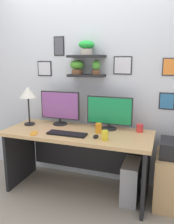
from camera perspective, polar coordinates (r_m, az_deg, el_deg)
The scene contains 13 objects.
ground_plane at distance 2.97m, azimuth -2.26°, elevation -18.76°, with size 8.00×8.00×0.00m, color gray.
back_wall_assembly at distance 2.95m, azimuth 0.66°, elevation 8.92°, with size 4.40×0.24×2.70m.
desk at distance 2.78m, azimuth -1.93°, elevation -8.59°, with size 1.70×0.68×0.75m.
monitor_left at distance 2.92m, azimuth -6.70°, elevation 1.19°, with size 0.52×0.18×0.42m.
monitor_right at distance 2.72m, azimuth 5.54°, elevation -0.11°, with size 0.54×0.18×0.39m.
keyboard at distance 2.56m, azimuth -4.98°, elevation -5.37°, with size 0.44×0.14×0.02m, color black.
computer_mouse at distance 2.45m, azimuth 2.20°, elevation -6.03°, with size 0.06×0.09×0.03m, color black.
desk_lamp at distance 2.95m, azimuth -14.36°, elevation 4.25°, with size 0.21×0.21×0.48m.
cell_phone at distance 2.65m, azimuth -12.96°, elevation -5.10°, with size 0.07×0.14×0.01m, color orange.
coffee_mug at distance 2.70m, azimuth 12.90°, elevation -3.90°, with size 0.08×0.08×0.09m, color red.
pen_cup at distance 2.37m, azimuth 4.42°, elevation -5.76°, with size 0.07×0.07×0.10m, color yellow.
water_cup at distance 2.60m, azimuth 2.85°, elevation -4.00°, with size 0.07×0.07×0.11m, color orange.
computer_tower_right at distance 2.75m, azimuth 10.80°, elevation -16.40°, with size 0.18×0.40×0.45m, color #99999E.
Camera 1 is at (0.94, -2.36, 1.55)m, focal length 37.02 mm.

